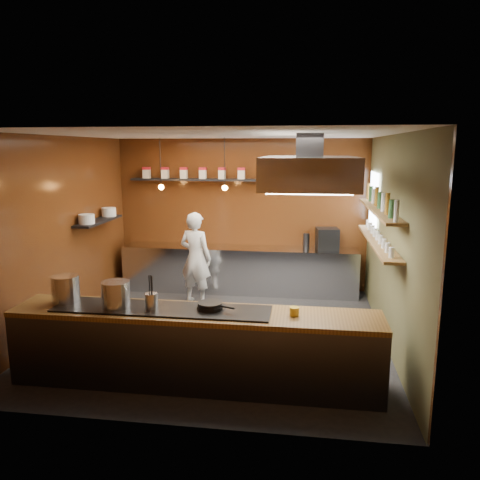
% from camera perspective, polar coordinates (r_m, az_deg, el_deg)
% --- Properties ---
extents(floor, '(5.00, 5.00, 0.00)m').
position_cam_1_polar(floor, '(7.39, -2.50, -11.22)').
color(floor, black).
rests_on(floor, ground).
extents(back_wall, '(5.00, 0.00, 5.00)m').
position_cam_1_polar(back_wall, '(9.40, 0.19, 3.11)').
color(back_wall, '#3E160B').
rests_on(back_wall, ground).
extents(left_wall, '(0.00, 5.00, 5.00)m').
position_cam_1_polar(left_wall, '(7.81, -20.94, 0.74)').
color(left_wall, '#3E160B').
rests_on(left_wall, ground).
extents(right_wall, '(0.00, 5.00, 5.00)m').
position_cam_1_polar(right_wall, '(6.96, 18.08, -0.26)').
color(right_wall, '#4D4B2B').
rests_on(right_wall, ground).
extents(ceiling, '(5.00, 5.00, 0.00)m').
position_cam_1_polar(ceiling, '(6.84, -2.72, 12.72)').
color(ceiling, silver).
rests_on(ceiling, back_wall).
extents(window_pane, '(0.00, 1.00, 1.00)m').
position_cam_1_polar(window_pane, '(8.55, 15.97, 4.59)').
color(window_pane, white).
rests_on(window_pane, right_wall).
extents(prep_counter, '(4.60, 0.65, 0.90)m').
position_cam_1_polar(prep_counter, '(9.28, -0.09, -3.60)').
color(prep_counter, silver).
rests_on(prep_counter, floor).
extents(pass_counter, '(4.40, 0.72, 0.94)m').
position_cam_1_polar(pass_counter, '(5.77, -5.53, -12.87)').
color(pass_counter, '#38383D').
rests_on(pass_counter, floor).
extents(tin_shelf, '(2.60, 0.26, 0.04)m').
position_cam_1_polar(tin_shelf, '(9.35, -5.44, 7.33)').
color(tin_shelf, black).
rests_on(tin_shelf, back_wall).
extents(plate_shelf, '(0.30, 1.40, 0.04)m').
position_cam_1_polar(plate_shelf, '(8.61, -16.85, 2.24)').
color(plate_shelf, black).
rests_on(plate_shelf, left_wall).
extents(bottle_shelf_upper, '(0.26, 2.80, 0.04)m').
position_cam_1_polar(bottle_shelf_upper, '(7.16, 16.61, 3.53)').
color(bottle_shelf_upper, brown).
rests_on(bottle_shelf_upper, right_wall).
extents(bottle_shelf_lower, '(0.26, 2.80, 0.04)m').
position_cam_1_polar(bottle_shelf_lower, '(7.23, 16.41, -0.16)').
color(bottle_shelf_lower, brown).
rests_on(bottle_shelf_lower, right_wall).
extents(extractor_hood, '(1.20, 2.00, 0.72)m').
position_cam_1_polar(extractor_hood, '(6.33, 8.41, 8.27)').
color(extractor_hood, '#38383D').
rests_on(extractor_hood, ceiling).
extents(pendant_left, '(0.10, 0.10, 0.95)m').
position_cam_1_polar(pendant_left, '(8.86, -9.60, 6.71)').
color(pendant_left, black).
rests_on(pendant_left, ceiling).
extents(pendant_right, '(0.10, 0.10, 0.95)m').
position_cam_1_polar(pendant_right, '(8.57, -1.87, 6.72)').
color(pendant_right, black).
rests_on(pendant_right, ceiling).
extents(storage_tins, '(2.43, 0.13, 0.22)m').
position_cam_1_polar(storage_tins, '(9.31, -4.55, 8.14)').
color(storage_tins, beige).
rests_on(storage_tins, tin_shelf).
extents(plate_stacks, '(0.26, 1.16, 0.16)m').
position_cam_1_polar(plate_stacks, '(8.60, -16.89, 2.89)').
color(plate_stacks, silver).
rests_on(plate_stacks, plate_shelf).
extents(bottles, '(0.06, 2.66, 0.24)m').
position_cam_1_polar(bottles, '(7.14, 16.68, 4.65)').
color(bottles, silver).
rests_on(bottles, bottle_shelf_upper).
extents(wine_glasses, '(0.07, 2.37, 0.13)m').
position_cam_1_polar(wine_glasses, '(7.22, 16.45, 0.50)').
color(wine_glasses, silver).
rests_on(wine_glasses, bottle_shelf_lower).
extents(stockpot_large, '(0.34, 0.34, 0.33)m').
position_cam_1_polar(stockpot_large, '(6.19, -20.51, -5.58)').
color(stockpot_large, silver).
rests_on(stockpot_large, pass_counter).
extents(stockpot_small, '(0.34, 0.34, 0.32)m').
position_cam_1_polar(stockpot_small, '(5.79, -14.90, -6.41)').
color(stockpot_small, '#BABCC2').
rests_on(stockpot_small, pass_counter).
extents(utensil_crock, '(0.18, 0.18, 0.19)m').
position_cam_1_polar(utensil_crock, '(5.64, -10.76, -7.35)').
color(utensil_crock, silver).
rests_on(utensil_crock, pass_counter).
extents(frying_pan, '(0.47, 0.32, 0.08)m').
position_cam_1_polar(frying_pan, '(5.59, -3.63, -7.99)').
color(frying_pan, black).
rests_on(frying_pan, pass_counter).
extents(butter_jar, '(0.14, 0.14, 0.10)m').
position_cam_1_polar(butter_jar, '(5.45, 6.64, -8.63)').
color(butter_jar, gold).
rests_on(butter_jar, pass_counter).
extents(espresso_machine, '(0.45, 0.44, 0.41)m').
position_cam_1_polar(espresso_machine, '(9.14, 10.58, 0.17)').
color(espresso_machine, black).
rests_on(espresso_machine, prep_counter).
extents(chef, '(0.71, 0.57, 1.69)m').
position_cam_1_polar(chef, '(8.55, -5.43, -2.21)').
color(chef, silver).
rests_on(chef, floor).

